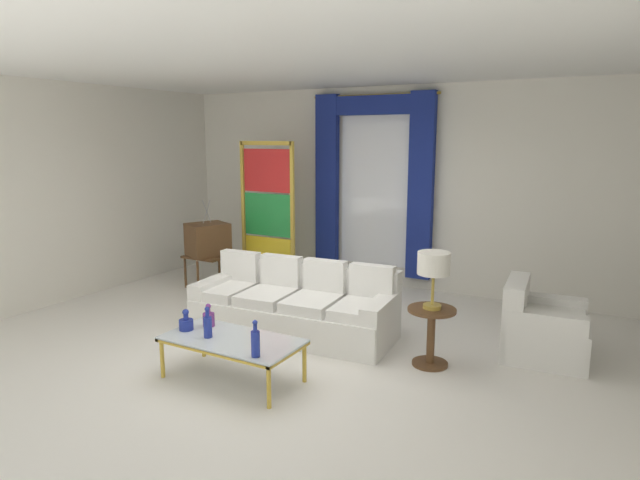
% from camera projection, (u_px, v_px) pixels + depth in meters
% --- Properties ---
extents(ground_plane, '(16.00, 16.00, 0.00)m').
position_uv_depth(ground_plane, '(283.00, 349.00, 5.93)').
color(ground_plane, white).
extents(wall_rear, '(8.00, 0.12, 3.00)m').
position_uv_depth(wall_rear, '(392.00, 188.00, 8.27)').
color(wall_rear, white).
rests_on(wall_rear, ground).
extents(wall_left, '(0.12, 7.00, 3.00)m').
position_uv_depth(wall_left, '(93.00, 190.00, 7.94)').
color(wall_left, white).
rests_on(wall_left, ground).
extents(ceiling_slab, '(8.00, 7.60, 0.04)m').
position_uv_depth(ceiling_slab, '(319.00, 68.00, 6.05)').
color(ceiling_slab, white).
extents(curtained_window, '(2.00, 0.17, 2.70)m').
position_uv_depth(curtained_window, '(373.00, 172.00, 8.21)').
color(curtained_window, white).
rests_on(curtained_window, ground).
extents(couch_white_long, '(2.40, 1.11, 0.86)m').
position_uv_depth(couch_white_long, '(296.00, 307.00, 6.39)').
color(couch_white_long, white).
rests_on(couch_white_long, ground).
extents(coffee_table, '(1.31, 0.66, 0.41)m').
position_uv_depth(coffee_table, '(232.00, 342.00, 5.11)').
color(coffee_table, silver).
rests_on(coffee_table, ground).
extents(bottle_blue_decanter, '(0.14, 0.14, 0.21)m').
position_uv_depth(bottle_blue_decanter, '(186.00, 323.00, 5.32)').
color(bottle_blue_decanter, navy).
rests_on(bottle_blue_decanter, coffee_table).
extents(bottle_crystal_tall, '(0.12, 0.12, 0.23)m').
position_uv_depth(bottle_crystal_tall, '(209.00, 318.00, 5.42)').
color(bottle_crystal_tall, '#753384').
rests_on(bottle_crystal_tall, coffee_table).
extents(bottle_amber_squat, '(0.08, 0.08, 0.30)m').
position_uv_depth(bottle_amber_squat, '(208.00, 325.00, 5.12)').
color(bottle_amber_squat, navy).
rests_on(bottle_amber_squat, coffee_table).
extents(bottle_ruby_flask, '(0.08, 0.08, 0.33)m').
position_uv_depth(bottle_ruby_flask, '(255.00, 342.00, 4.67)').
color(bottle_ruby_flask, navy).
rests_on(bottle_ruby_flask, coffee_table).
extents(vintage_tv, '(0.71, 0.75, 1.35)m').
position_uv_depth(vintage_tv, '(208.00, 241.00, 8.17)').
color(vintage_tv, brown).
rests_on(vintage_tv, ground).
extents(armchair_white, '(0.88, 0.88, 0.80)m').
position_uv_depth(armchair_white, '(540.00, 330.00, 5.67)').
color(armchair_white, white).
rests_on(armchair_white, ground).
extents(stained_glass_divider, '(0.95, 0.05, 2.20)m').
position_uv_depth(stained_glass_divider, '(267.00, 218.00, 8.27)').
color(stained_glass_divider, gold).
rests_on(stained_glass_divider, ground).
extents(peacock_figurine, '(0.44, 0.60, 0.50)m').
position_uv_depth(peacock_figurine, '(275.00, 280.00, 7.92)').
color(peacock_figurine, beige).
rests_on(peacock_figurine, ground).
extents(round_side_table, '(0.48, 0.48, 0.59)m').
position_uv_depth(round_side_table, '(431.00, 331.00, 5.45)').
color(round_side_table, brown).
rests_on(round_side_table, ground).
extents(table_lamp_brass, '(0.32, 0.32, 0.57)m').
position_uv_depth(table_lamp_brass, '(434.00, 266.00, 5.32)').
color(table_lamp_brass, '#B29338').
rests_on(table_lamp_brass, round_side_table).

